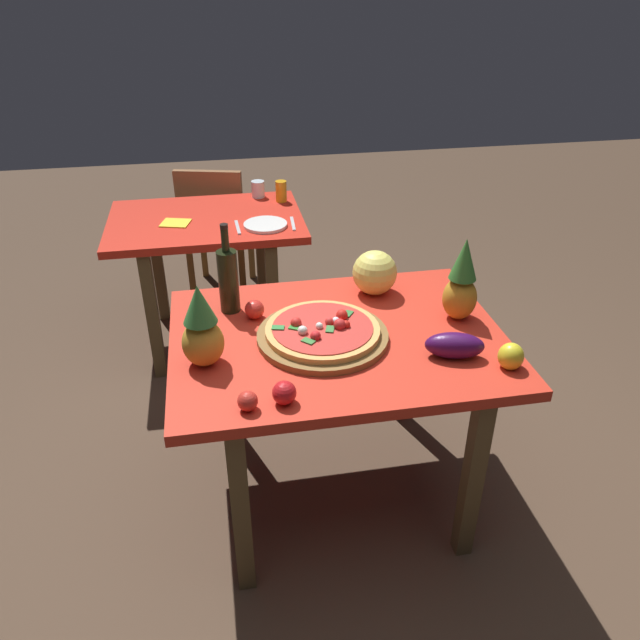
% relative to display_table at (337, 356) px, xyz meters
% --- Properties ---
extents(ground_plane, '(10.00, 10.00, 0.00)m').
position_rel_display_table_xyz_m(ground_plane, '(0.00, 0.00, -0.65)').
color(ground_plane, '#4C3828').
extents(display_table, '(1.19, 0.90, 0.74)m').
position_rel_display_table_xyz_m(display_table, '(0.00, 0.00, 0.00)').
color(display_table, brown).
rests_on(display_table, ground_plane).
extents(background_table, '(1.00, 0.71, 0.74)m').
position_rel_display_table_xyz_m(background_table, '(-0.44, 1.26, -0.03)').
color(background_table, brown).
rests_on(background_table, ground_plane).
extents(dining_chair, '(0.49, 0.49, 0.85)m').
position_rel_display_table_xyz_m(dining_chair, '(-0.39, 1.85, -0.17)').
color(dining_chair, brown).
rests_on(dining_chair, ground_plane).
extents(pizza_board, '(0.47, 0.47, 0.02)m').
position_rel_display_table_xyz_m(pizza_board, '(-0.06, -0.02, 0.10)').
color(pizza_board, brown).
rests_on(pizza_board, display_table).
extents(pizza, '(0.41, 0.41, 0.06)m').
position_rel_display_table_xyz_m(pizza, '(-0.06, -0.02, 0.13)').
color(pizza, '#E5A354').
rests_on(pizza, pizza_board).
extents(wine_bottle, '(0.08, 0.08, 0.35)m').
position_rel_display_table_xyz_m(wine_bottle, '(-0.37, 0.25, 0.22)').
color(wine_bottle, black).
rests_on(wine_bottle, display_table).
extents(pineapple_left, '(0.13, 0.13, 0.32)m').
position_rel_display_table_xyz_m(pineapple_left, '(0.47, 0.04, 0.23)').
color(pineapple_left, '#C18723').
rests_on(pineapple_left, display_table).
extents(pineapple_right, '(0.14, 0.14, 0.29)m').
position_rel_display_table_xyz_m(pineapple_right, '(-0.47, -0.10, 0.22)').
color(pineapple_right, gold).
rests_on(pineapple_right, display_table).
extents(melon, '(0.18, 0.18, 0.18)m').
position_rel_display_table_xyz_m(melon, '(0.21, 0.29, 0.18)').
color(melon, '#E9DF64').
rests_on(melon, display_table).
extents(bell_pepper, '(0.08, 0.08, 0.09)m').
position_rel_display_table_xyz_m(bell_pepper, '(0.52, -0.30, 0.13)').
color(bell_pepper, yellow).
rests_on(bell_pepper, display_table).
extents(eggplant, '(0.22, 0.14, 0.09)m').
position_rel_display_table_xyz_m(eggplant, '(0.36, -0.21, 0.14)').
color(eggplant, '#3C1045').
rests_on(eggplant, display_table).
extents(tomato_near_board, '(0.06, 0.06, 0.06)m').
position_rel_display_table_xyz_m(tomato_near_board, '(-0.35, -0.37, 0.12)').
color(tomato_near_board, red).
rests_on(tomato_near_board, display_table).
extents(tomato_by_bottle, '(0.07, 0.07, 0.07)m').
position_rel_display_table_xyz_m(tomato_by_bottle, '(-0.28, 0.18, 0.13)').
color(tomato_by_bottle, red).
rests_on(tomato_by_bottle, display_table).
extents(tomato_beside_pepper, '(0.07, 0.07, 0.07)m').
position_rel_display_table_xyz_m(tomato_beside_pepper, '(-0.24, -0.35, 0.13)').
color(tomato_beside_pepper, red).
rests_on(tomato_beside_pepper, display_table).
extents(tomato_at_corner, '(0.07, 0.07, 0.07)m').
position_rel_display_table_xyz_m(tomato_at_corner, '(-0.47, 0.15, 0.12)').
color(tomato_at_corner, red).
rests_on(tomato_at_corner, display_table).
extents(drinking_glass_juice, '(0.06, 0.06, 0.11)m').
position_rel_display_table_xyz_m(drinking_glass_juice, '(-0.02, 1.45, 0.15)').
color(drinking_glass_juice, orange).
rests_on(drinking_glass_juice, background_table).
extents(drinking_glass_water, '(0.07, 0.07, 0.09)m').
position_rel_display_table_xyz_m(drinking_glass_water, '(-0.14, 1.54, 0.14)').
color(drinking_glass_water, silver).
rests_on(drinking_glass_water, background_table).
extents(dinner_plate, '(0.22, 0.22, 0.02)m').
position_rel_display_table_xyz_m(dinner_plate, '(-0.15, 1.09, 0.10)').
color(dinner_plate, white).
rests_on(dinner_plate, background_table).
extents(fork_utensil, '(0.02, 0.18, 0.01)m').
position_rel_display_table_xyz_m(fork_utensil, '(-0.29, 1.09, 0.10)').
color(fork_utensil, silver).
rests_on(fork_utensil, background_table).
extents(knife_utensil, '(0.03, 0.18, 0.01)m').
position_rel_display_table_xyz_m(knife_utensil, '(-0.01, 1.09, 0.10)').
color(knife_utensil, silver).
rests_on(knife_utensil, background_table).
extents(napkin_folded, '(0.17, 0.15, 0.01)m').
position_rel_display_table_xyz_m(napkin_folded, '(-0.59, 1.21, 0.09)').
color(napkin_folded, yellow).
rests_on(napkin_folded, background_table).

